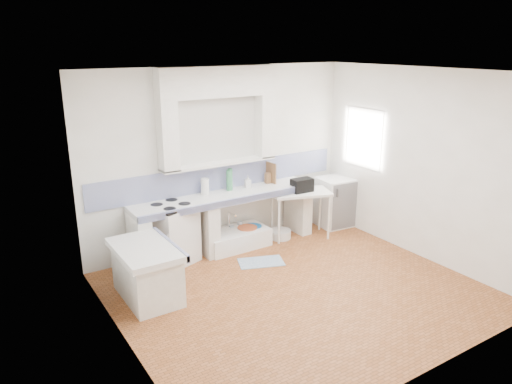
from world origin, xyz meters
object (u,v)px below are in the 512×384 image
stove (172,235)px  side_table (300,214)px  sink (235,239)px  fridge (334,202)px

stove → side_table: size_ratio=0.90×
stove → side_table: bearing=-24.6°
sink → fridge: size_ratio=1.21×
sink → side_table: 1.18m
stove → fridge: fridge is taller
stove → sink: stove is taller
side_table → fridge: bearing=26.9°
stove → sink: bearing=-20.0°
sink → fridge: fridge is taller
stove → sink: (1.05, -0.03, -0.30)m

